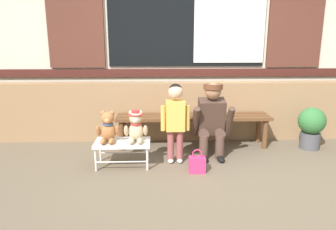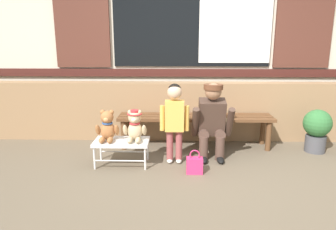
{
  "view_description": "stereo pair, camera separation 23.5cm",
  "coord_description": "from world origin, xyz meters",
  "px_view_note": "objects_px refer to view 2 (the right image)",
  "views": [
    {
      "loc": [
        -0.47,
        -3.06,
        1.43
      ],
      "look_at": [
        -0.33,
        0.63,
        0.55
      ],
      "focal_mm": 33.12,
      "sensor_mm": 36.0,
      "label": 1
    },
    {
      "loc": [
        -0.24,
        -3.06,
        1.43
      ],
      "look_at": [
        -0.33,
        0.63,
        0.55
      ],
      "focal_mm": 33.12,
      "sensor_mm": 36.0,
      "label": 2
    }
  ],
  "objects_px": {
    "teddy_bear_with_hat": "(135,126)",
    "child_standing": "(175,115)",
    "wooden_bench_long": "(195,121)",
    "teddy_bear_plain": "(107,127)",
    "handbag_on_ground": "(195,165)",
    "potted_plant": "(317,128)",
    "small_display_bench": "(122,143)",
    "adult_crouching": "(213,121)"
  },
  "relations": [
    {
      "from": "wooden_bench_long",
      "to": "teddy_bear_with_hat",
      "type": "xyz_separation_m",
      "value": [
        -0.74,
        -0.67,
        0.1
      ]
    },
    {
      "from": "teddy_bear_plain",
      "to": "adult_crouching",
      "type": "xyz_separation_m",
      "value": [
        1.25,
        0.26,
        0.02
      ]
    },
    {
      "from": "handbag_on_ground",
      "to": "wooden_bench_long",
      "type": "bearing_deg",
      "value": 86.43
    },
    {
      "from": "adult_crouching",
      "to": "handbag_on_ground",
      "type": "distance_m",
      "value": 0.66
    },
    {
      "from": "adult_crouching",
      "to": "wooden_bench_long",
      "type": "bearing_deg",
      "value": 114.01
    },
    {
      "from": "small_display_bench",
      "to": "teddy_bear_plain",
      "type": "xyz_separation_m",
      "value": [
        -0.16,
        0.0,
        0.2
      ]
    },
    {
      "from": "adult_crouching",
      "to": "handbag_on_ground",
      "type": "bearing_deg",
      "value": -116.52
    },
    {
      "from": "teddy_bear_plain",
      "to": "teddy_bear_with_hat",
      "type": "xyz_separation_m",
      "value": [
        0.32,
        0.0,
        0.01
      ]
    },
    {
      "from": "wooden_bench_long",
      "to": "teddy_bear_with_hat",
      "type": "bearing_deg",
      "value": -137.79
    },
    {
      "from": "handbag_on_ground",
      "to": "child_standing",
      "type": "bearing_deg",
      "value": 125.65
    },
    {
      "from": "child_standing",
      "to": "potted_plant",
      "type": "distance_m",
      "value": 1.93
    },
    {
      "from": "teddy_bear_plain",
      "to": "teddy_bear_with_hat",
      "type": "bearing_deg",
      "value": 0.13
    },
    {
      "from": "potted_plant",
      "to": "child_standing",
      "type": "bearing_deg",
      "value": -167.28
    },
    {
      "from": "potted_plant",
      "to": "teddy_bear_with_hat",
      "type": "bearing_deg",
      "value": -167.67
    },
    {
      "from": "wooden_bench_long",
      "to": "potted_plant",
      "type": "relative_size",
      "value": 3.68
    },
    {
      "from": "wooden_bench_long",
      "to": "potted_plant",
      "type": "height_order",
      "value": "potted_plant"
    },
    {
      "from": "teddy_bear_plain",
      "to": "handbag_on_ground",
      "type": "relative_size",
      "value": 1.34
    },
    {
      "from": "child_standing",
      "to": "teddy_bear_with_hat",
      "type": "bearing_deg",
      "value": -169.27
    },
    {
      "from": "adult_crouching",
      "to": "handbag_on_ground",
      "type": "height_order",
      "value": "adult_crouching"
    },
    {
      "from": "wooden_bench_long",
      "to": "teddy_bear_plain",
      "type": "relative_size",
      "value": 5.78
    },
    {
      "from": "potted_plant",
      "to": "small_display_bench",
      "type": "bearing_deg",
      "value": -168.4
    },
    {
      "from": "wooden_bench_long",
      "to": "child_standing",
      "type": "relative_size",
      "value": 2.19
    },
    {
      "from": "small_display_bench",
      "to": "adult_crouching",
      "type": "relative_size",
      "value": 0.67
    },
    {
      "from": "teddy_bear_plain",
      "to": "potted_plant",
      "type": "height_order",
      "value": "teddy_bear_plain"
    },
    {
      "from": "teddy_bear_with_hat",
      "to": "adult_crouching",
      "type": "xyz_separation_m",
      "value": [
        0.93,
        0.26,
        0.01
      ]
    },
    {
      "from": "teddy_bear_plain",
      "to": "small_display_bench",
      "type": "bearing_deg",
      "value": -0.51
    },
    {
      "from": "teddy_bear_plain",
      "to": "adult_crouching",
      "type": "distance_m",
      "value": 1.28
    },
    {
      "from": "wooden_bench_long",
      "to": "teddy_bear_plain",
      "type": "height_order",
      "value": "teddy_bear_plain"
    },
    {
      "from": "wooden_bench_long",
      "to": "child_standing",
      "type": "bearing_deg",
      "value": -115.72
    },
    {
      "from": "handbag_on_ground",
      "to": "teddy_bear_with_hat",
      "type": "bearing_deg",
      "value": 161.6
    },
    {
      "from": "small_display_bench",
      "to": "teddy_bear_plain",
      "type": "distance_m",
      "value": 0.25
    },
    {
      "from": "teddy_bear_with_hat",
      "to": "child_standing",
      "type": "relative_size",
      "value": 0.38
    },
    {
      "from": "teddy_bear_with_hat",
      "to": "potted_plant",
      "type": "xyz_separation_m",
      "value": [
        2.33,
        0.51,
        -0.15
      ]
    },
    {
      "from": "teddy_bear_with_hat",
      "to": "potted_plant",
      "type": "height_order",
      "value": "teddy_bear_with_hat"
    },
    {
      "from": "teddy_bear_plain",
      "to": "handbag_on_ground",
      "type": "distance_m",
      "value": 1.1
    },
    {
      "from": "wooden_bench_long",
      "to": "handbag_on_ground",
      "type": "bearing_deg",
      "value": -93.57
    },
    {
      "from": "teddy_bear_plain",
      "to": "teddy_bear_with_hat",
      "type": "height_order",
      "value": "same"
    },
    {
      "from": "child_standing",
      "to": "adult_crouching",
      "type": "distance_m",
      "value": 0.51
    },
    {
      "from": "child_standing",
      "to": "adult_crouching",
      "type": "relative_size",
      "value": 1.01
    },
    {
      "from": "teddy_bear_with_hat",
      "to": "adult_crouching",
      "type": "bearing_deg",
      "value": 15.45
    },
    {
      "from": "handbag_on_ground",
      "to": "potted_plant",
      "type": "distance_m",
      "value": 1.81
    },
    {
      "from": "teddy_bear_plain",
      "to": "handbag_on_ground",
      "type": "xyz_separation_m",
      "value": [
        1.01,
        -0.23,
        -0.37
      ]
    }
  ]
}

